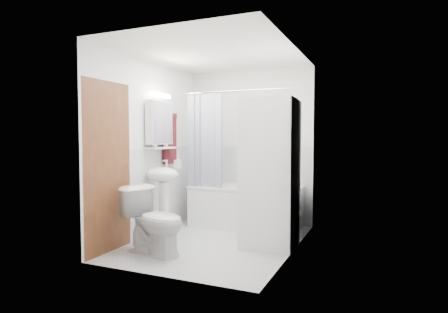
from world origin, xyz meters
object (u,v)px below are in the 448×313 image
at_px(sink, 163,185).
at_px(bathtub, 246,204).
at_px(toilet, 155,221).
at_px(washer_dryer, 270,173).

bearing_deg(sink, bathtub, 49.85).
height_order(bathtub, toilet, toilet).
distance_m(bathtub, sink, 1.34).
bearing_deg(washer_dryer, toilet, -144.72).
relative_size(sink, toilet, 1.34).
distance_m(bathtub, washer_dryer, 1.15).
relative_size(sink, washer_dryer, 0.57).
distance_m(bathtub, toilet, 1.72).
height_order(sink, washer_dryer, washer_dryer).
xyz_separation_m(bathtub, sink, (-0.83, -0.99, 0.36)).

